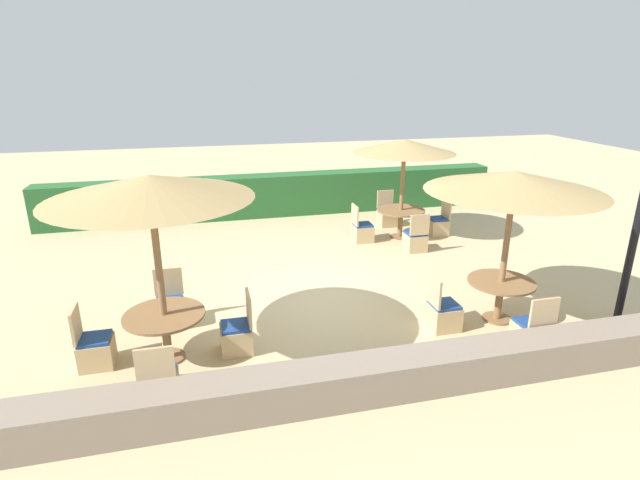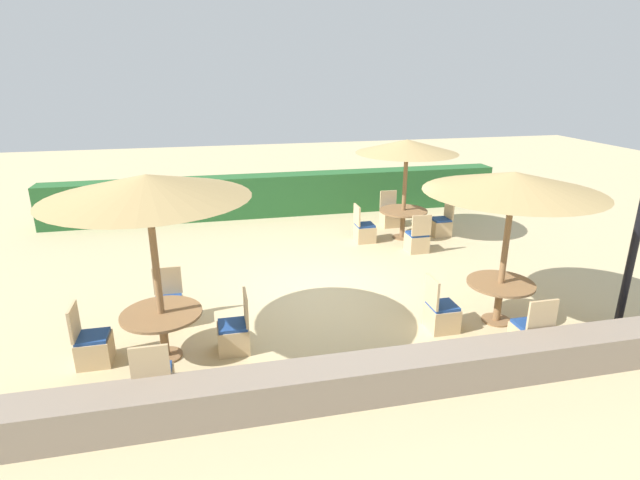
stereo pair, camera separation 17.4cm
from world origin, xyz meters
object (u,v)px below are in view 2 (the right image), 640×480
object	(u,v)px
patio_chair_back_right_west	(364,231)
parasol_front_right	(514,183)
patio_chair_back_right_south	(417,241)
patio_chair_front_right_west	(441,315)
parasol_back_right	(407,147)
patio_chair_front_left_west	(93,347)
round_table_front_left	(162,321)
patio_chair_front_left_south	(155,385)
patio_chair_back_right_east	(441,225)
round_table_front_right	(500,290)
patio_chair_front_right_south	(530,335)
patio_chair_front_left_north	(169,309)
patio_chair_back_right_north	(390,216)
parasol_front_left	(147,187)
round_table_back_right	(403,215)
patio_chair_front_left_east	(234,335)

from	to	relation	value
patio_chair_back_right_west	parasol_front_right	size ratio (longest dim) A/B	0.34
patio_chair_back_right_south	patio_chair_front_right_west	world-z (taller)	same
parasol_back_right	patio_chair_front_left_west	distance (m)	8.03
round_table_front_left	patio_chair_front_left_south	world-z (taller)	patio_chair_front_left_south
patio_chair_back_right_east	parasol_front_right	distance (m)	5.05
patio_chair_back_right_east	patio_chair_back_right_south	bearing A→B (deg)	132.40
parasol_back_right	round_table_front_right	distance (m)	4.80
patio_chair_back_right_south	patio_chair_front_right_south	size ratio (longest dim) A/B	1.00
patio_chair_front_left_north	round_table_front_right	distance (m)	5.50
patio_chair_front_right_south	patio_chair_front_left_west	bearing A→B (deg)	170.17
patio_chair_back_right_north	patio_chair_front_left_west	xyz separation A→B (m)	(-6.50, -5.37, 0.00)
parasol_front_left	round_table_front_right	xyz separation A→B (m)	(5.38, -0.08, -2.00)
round_table_back_right	patio_chair_front_left_south	distance (m)	7.78
parasol_back_right	patio_chair_back_right_north	distance (m)	2.27
round_table_front_left	patio_chair_back_right_east	bearing A→B (deg)	33.96
patio_chair_back_right_south	round_table_front_left	bearing A→B (deg)	-147.95
round_table_front_left	patio_chair_front_left_east	distance (m)	1.06
patio_chair_front_left_south	patio_chair_back_right_east	bearing A→B (deg)	39.90
patio_chair_front_left_north	patio_chair_back_right_north	bearing A→B (deg)	-141.55
patio_chair_front_left_south	parasol_front_right	size ratio (longest dim) A/B	0.34
patio_chair_back_right_west	round_table_front_right	world-z (taller)	patio_chair_back_right_west
patio_chair_back_right_south	patio_chair_front_right_west	distance (m)	3.69
parasol_front_left	patio_chair_front_left_south	size ratio (longest dim) A/B	2.95
patio_chair_front_left_east	patio_chair_front_left_west	world-z (taller)	same
patio_chair_back_right_south	patio_chair_front_right_south	xyz separation A→B (m)	(-0.08, -4.43, 0.00)
parasol_back_right	patio_chair_back_right_south	xyz separation A→B (m)	(-0.04, -1.01, -2.02)
patio_chair_front_right_south	patio_chair_back_right_north	bearing A→B (deg)	88.50
round_table_back_right	patio_chair_front_left_east	world-z (taller)	patio_chair_front_left_east
round_table_back_right	parasol_front_left	world-z (taller)	parasol_front_left
patio_chair_front_left_south	patio_chair_front_right_south	size ratio (longest dim) A/B	1.00
patio_chair_front_left_north	patio_chair_front_right_south	xyz separation A→B (m)	(5.33, -2.10, 0.00)
parasol_front_left	patio_chair_front_left_east	distance (m)	2.52
round_table_front_left	parasol_front_right	distance (m)	5.67
patio_chair_front_left_west	patio_chair_back_right_south	bearing A→B (deg)	117.49
parasol_front_right	patio_chair_front_right_south	size ratio (longest dim) A/B	2.98
parasol_front_left	round_table_back_right	bearing A→B (deg)	38.88
patio_chair_front_right_south	parasol_front_right	bearing A→B (deg)	87.24
parasol_front_left	patio_chair_front_left_east	world-z (taller)	parasol_front_left
patio_chair_back_right_north	patio_chair_front_left_east	world-z (taller)	same
patio_chair_back_right_south	patio_chair_front_left_south	distance (m)	7.07
patio_chair_back_right_south	patio_chair_back_right_west	bearing A→B (deg)	136.20
patio_chair_front_left_south	parasol_front_right	distance (m)	5.91
round_table_front_right	patio_chair_back_right_west	bearing A→B (deg)	102.17
patio_chair_back_right_west	patio_chair_front_right_south	xyz separation A→B (m)	(0.91, -5.38, 0.00)
patio_chair_back_right_west	patio_chair_front_left_north	distance (m)	5.51
round_table_front_right	patio_chair_front_left_west	bearing A→B (deg)	178.78
patio_chair_front_left_east	patio_chair_front_right_south	distance (m)	4.44
round_table_front_left	parasol_back_right	bearing A→B (deg)	38.88
round_table_back_right	patio_chair_front_left_east	bearing A→B (deg)	-135.02
patio_chair_back_right_north	round_table_front_right	world-z (taller)	patio_chair_back_right_north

